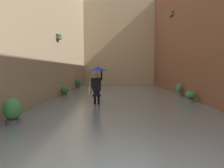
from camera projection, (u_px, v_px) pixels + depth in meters
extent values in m
plane|color=gray|center=(121.00, 98.00, 14.85)|extent=(60.00, 60.00, 0.00)
cube|color=slate|center=(121.00, 97.00, 14.85)|extent=(8.68, 28.54, 0.15)
cube|color=brown|center=(199.00, 22.00, 14.47)|extent=(1.80, 26.54, 9.53)
cube|color=brown|center=(171.00, 15.00, 17.43)|extent=(0.20, 0.70, 0.18)
ellipsoid|color=#2D7033|center=(171.00, 13.00, 17.42)|extent=(0.28, 0.76, 0.24)
cube|color=#66605B|center=(59.00, 38.00, 14.39)|extent=(0.20, 0.70, 0.18)
ellipsoid|color=#428947|center=(59.00, 35.00, 14.38)|extent=(0.28, 0.76, 0.24)
cube|color=tan|center=(119.00, 44.00, 26.71)|extent=(11.48, 1.80, 9.47)
cube|color=#2D2319|center=(95.00, 106.00, 11.18)|extent=(0.13, 0.25, 0.10)
cylinder|color=black|center=(95.00, 98.00, 11.16)|extent=(0.13, 0.13, 0.70)
cube|color=#2D2319|center=(99.00, 106.00, 11.17)|extent=(0.13, 0.25, 0.10)
cylinder|color=black|center=(99.00, 98.00, 11.14)|extent=(0.13, 0.13, 0.70)
cube|color=black|center=(97.00, 84.00, 11.11)|extent=(0.40, 0.25, 0.60)
cone|color=black|center=(97.00, 93.00, 11.14)|extent=(0.54, 0.54, 0.28)
sphere|color=tan|center=(97.00, 76.00, 11.09)|extent=(0.22, 0.22, 0.22)
cylinder|color=black|center=(101.00, 76.00, 11.06)|extent=(0.09, 0.09, 0.44)
cylinder|color=black|center=(92.00, 83.00, 11.13)|extent=(0.09, 0.09, 0.48)
cylinder|color=black|center=(98.00, 73.00, 11.07)|extent=(0.02, 0.02, 0.45)
cone|color=navy|center=(98.00, 69.00, 11.06)|extent=(0.95, 0.95, 0.22)
cylinder|color=black|center=(98.00, 66.00, 11.05)|extent=(0.01, 0.01, 0.08)
cube|color=beige|center=(90.00, 90.00, 11.14)|extent=(0.08, 0.28, 0.32)
torus|color=beige|center=(90.00, 84.00, 11.12)|extent=(0.05, 0.30, 0.30)
cylinder|color=#66605B|center=(190.00, 102.00, 11.93)|extent=(0.38, 0.38, 0.32)
torus|color=#56524E|center=(190.00, 99.00, 11.92)|extent=(0.42, 0.42, 0.04)
ellipsoid|color=#387F3D|center=(191.00, 95.00, 11.91)|extent=(0.52, 0.52, 0.38)
cylinder|color=#66605B|center=(13.00, 124.00, 7.17)|extent=(0.42, 0.42, 0.26)
torus|color=#56524E|center=(13.00, 120.00, 7.16)|extent=(0.46, 0.46, 0.04)
ellipsoid|color=#428947|center=(13.00, 109.00, 7.14)|extent=(0.57, 0.57, 0.66)
cylinder|color=#9E563D|center=(65.00, 96.00, 14.99)|extent=(0.31, 0.31, 0.25)
torus|color=brown|center=(65.00, 94.00, 14.98)|extent=(0.34, 0.34, 0.04)
ellipsoid|color=#2D7033|center=(65.00, 90.00, 14.97)|extent=(0.48, 0.48, 0.47)
cylinder|color=#66605B|center=(179.00, 95.00, 14.67)|extent=(0.35, 0.35, 0.39)
torus|color=#56524E|center=(179.00, 92.00, 14.65)|extent=(0.39, 0.39, 0.04)
ellipsoid|color=#428947|center=(179.00, 88.00, 14.64)|extent=(0.39, 0.39, 0.54)
cylinder|color=#9E563D|center=(78.00, 88.00, 20.49)|extent=(0.31, 0.31, 0.32)
torus|color=brown|center=(78.00, 87.00, 20.48)|extent=(0.35, 0.35, 0.04)
ellipsoid|color=#2D7033|center=(78.00, 83.00, 20.46)|extent=(0.47, 0.47, 0.67)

